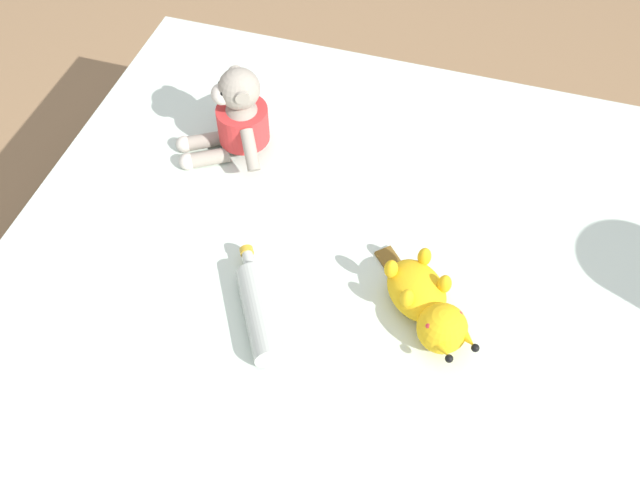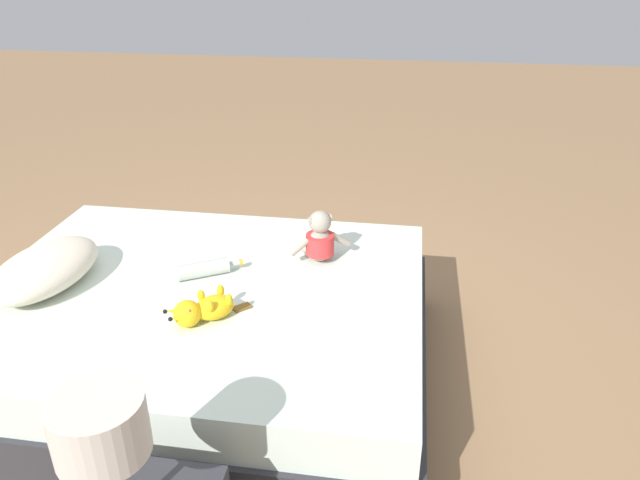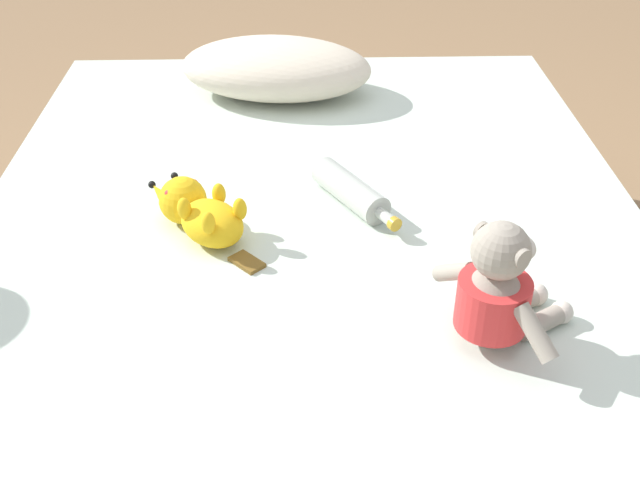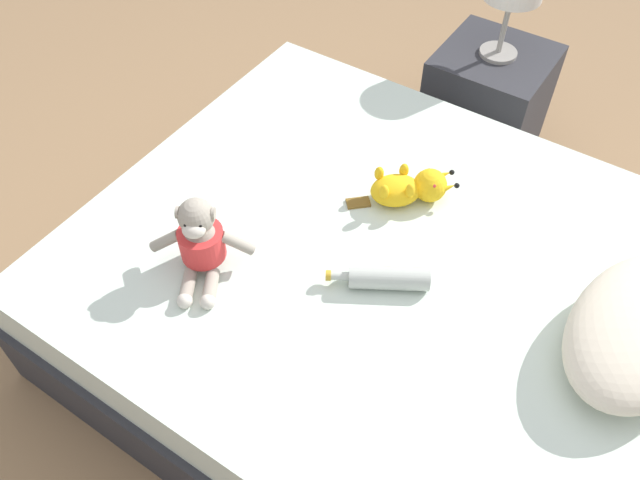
{
  "view_description": "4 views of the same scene",
  "coord_description": "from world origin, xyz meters",
  "px_view_note": "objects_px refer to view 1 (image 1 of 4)",
  "views": [
    {
      "loc": [
        -0.25,
        0.71,
        1.68
      ],
      "look_at": [
        0.01,
        -0.15,
        0.53
      ],
      "focal_mm": 40.28,
      "sensor_mm": 36.0,
      "label": 1
    },
    {
      "loc": [
        -1.96,
        -0.79,
        1.67
      ],
      "look_at": [
        0.29,
        -0.44,
        0.54
      ],
      "focal_mm": 33.32,
      "sensor_mm": 36.0,
      "label": 2
    },
    {
      "loc": [
        -0.02,
        -1.45,
        1.32
      ],
      "look_at": [
        0.02,
        -0.22,
        0.5
      ],
      "focal_mm": 43.86,
      "sensor_mm": 36.0,
      "label": 3
    },
    {
      "loc": [
        1.04,
        0.43,
        1.83
      ],
      "look_at": [
        0.12,
        -0.18,
        0.53
      ],
      "focal_mm": 36.21,
      "sensor_mm": 36.0,
      "label": 4
    }
  ],
  "objects_px": {
    "plush_monkey": "(238,119)",
    "plush_yellow_creature": "(427,305)",
    "glass_bottle": "(260,311)",
    "bed": "(306,379)"
  },
  "relations": [
    {
      "from": "plush_monkey",
      "to": "glass_bottle",
      "type": "relative_size",
      "value": 1.01
    },
    {
      "from": "bed",
      "to": "glass_bottle",
      "type": "distance_m",
      "value": 0.27
    },
    {
      "from": "plush_monkey",
      "to": "plush_yellow_creature",
      "type": "distance_m",
      "value": 0.64
    },
    {
      "from": "bed",
      "to": "plush_monkey",
      "type": "bearing_deg",
      "value": -55.28
    },
    {
      "from": "bed",
      "to": "plush_yellow_creature",
      "type": "bearing_deg",
      "value": -157.58
    },
    {
      "from": "bed",
      "to": "plush_yellow_creature",
      "type": "distance_m",
      "value": 0.36
    },
    {
      "from": "plush_monkey",
      "to": "glass_bottle",
      "type": "bearing_deg",
      "value": 115.56
    },
    {
      "from": "glass_bottle",
      "to": "plush_monkey",
      "type": "bearing_deg",
      "value": -64.44
    },
    {
      "from": "plush_monkey",
      "to": "plush_yellow_creature",
      "type": "relative_size",
      "value": 0.92
    },
    {
      "from": "plush_monkey",
      "to": "plush_yellow_creature",
      "type": "bearing_deg",
      "value": 146.89
    }
  ]
}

